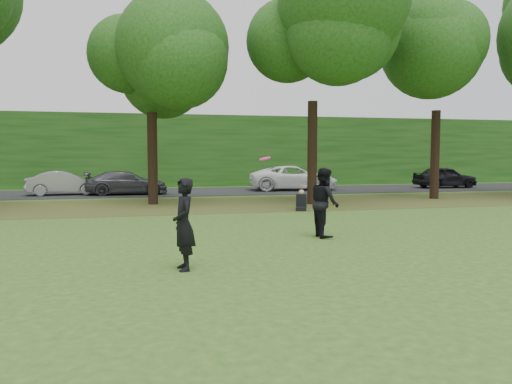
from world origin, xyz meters
TOP-DOWN VIEW (x-y plane):
  - ground at (0.00, 0.00)m, footprint 120.00×120.00m
  - leaf_litter at (0.00, 13.00)m, footprint 60.00×7.00m
  - street at (0.00, 21.00)m, footprint 70.00×7.00m
  - far_hedge at (0.00, 27.00)m, footprint 70.00×3.00m
  - player_left at (-2.82, 0.62)m, footprint 0.51×0.70m
  - player_right at (1.25, 3.68)m, footprint 0.74×0.94m
  - parked_cars at (-0.36, 20.50)m, footprint 37.67×3.59m
  - frisbee at (-0.74, 2.40)m, footprint 0.38×0.38m
  - seated_person at (2.73, 10.02)m, footprint 0.64×0.83m
  - tree_line at (-0.34, 12.94)m, footprint 55.30×7.90m

SIDE VIEW (x-z plane):
  - ground at x=0.00m, z-range 0.00..0.00m
  - leaf_litter at x=0.00m, z-range 0.00..0.01m
  - street at x=0.00m, z-range 0.00..0.02m
  - seated_person at x=2.73m, z-range -0.10..0.73m
  - parked_cars at x=-0.36m, z-range -0.02..1.51m
  - player_left at x=-2.82m, z-range 0.00..1.79m
  - player_right at x=1.25m, z-range 0.00..1.89m
  - frisbee at x=-0.74m, z-range 2.08..2.20m
  - far_hedge at x=0.00m, z-range 0.00..5.00m
  - tree_line at x=-0.34m, z-range 1.69..14.00m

